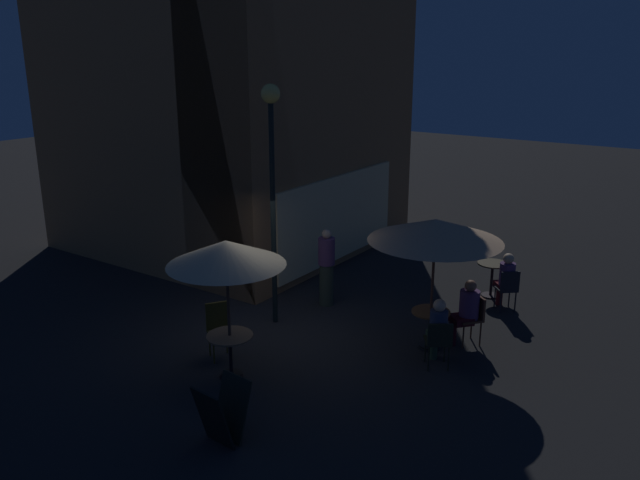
% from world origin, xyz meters
% --- Properties ---
extents(ground_plane, '(60.00, 60.00, 0.00)m').
position_xyz_m(ground_plane, '(0.00, 0.00, 0.00)').
color(ground_plane, black).
extents(cafe_building, '(7.08, 7.58, 9.73)m').
position_xyz_m(cafe_building, '(3.69, 3.87, 4.86)').
color(cafe_building, '#A77144').
rests_on(cafe_building, ground).
extents(street_lamp_near_corner, '(0.36, 0.36, 4.66)m').
position_xyz_m(street_lamp_near_corner, '(1.02, 0.60, 3.36)').
color(street_lamp_near_corner, black).
rests_on(street_lamp_near_corner, ground).
extents(menu_sandwich_board, '(0.69, 0.60, 0.90)m').
position_xyz_m(menu_sandwich_board, '(-2.63, -1.35, 0.46)').
color(menu_sandwich_board, black).
rests_on(menu_sandwich_board, ground).
extents(cafe_table_0, '(0.77, 0.77, 0.75)m').
position_xyz_m(cafe_table_0, '(-1.17, -0.18, 0.56)').
color(cafe_table_0, black).
rests_on(cafe_table_0, ground).
extents(cafe_table_1, '(0.70, 0.70, 0.73)m').
position_xyz_m(cafe_table_1, '(1.68, -2.46, 0.52)').
color(cafe_table_1, black).
rests_on(cafe_table_1, ground).
extents(cafe_table_2, '(0.66, 0.66, 0.77)m').
position_xyz_m(cafe_table_2, '(4.79, -2.48, 0.54)').
color(cafe_table_2, black).
rests_on(cafe_table_2, ground).
extents(patio_umbrella_0, '(1.91, 1.91, 2.38)m').
position_xyz_m(patio_umbrella_0, '(-1.17, -0.18, 2.16)').
color(patio_umbrella_0, black).
rests_on(patio_umbrella_0, ground).
extents(patio_umbrella_1, '(2.36, 2.36, 2.45)m').
position_xyz_m(patio_umbrella_1, '(1.68, -2.46, 2.24)').
color(patio_umbrella_1, black).
rests_on(patio_umbrella_1, ground).
extents(cafe_chair_0, '(0.54, 0.54, 1.00)m').
position_xyz_m(cafe_chair_0, '(-0.73, 0.49, 0.59)').
color(cafe_chair_0, '#4F4218').
rests_on(cafe_chair_0, ground).
extents(cafe_chair_1, '(0.61, 0.61, 0.93)m').
position_xyz_m(cafe_chair_1, '(2.33, -3.01, 0.57)').
color(cafe_chair_1, '#553224').
rests_on(cafe_chair_1, ground).
extents(cafe_chair_2, '(0.59, 0.59, 0.88)m').
position_xyz_m(cafe_chair_2, '(1.02, -2.92, 0.55)').
color(cafe_chair_2, black).
rests_on(cafe_chair_2, ground).
extents(cafe_chair_3, '(0.56, 0.56, 0.91)m').
position_xyz_m(cafe_chair_3, '(4.13, -3.05, 0.55)').
color(cafe_chair_3, black).
rests_on(cafe_chair_3, ground).
extents(patron_seated_0, '(0.54, 0.53, 1.25)m').
position_xyz_m(patron_seated_0, '(2.22, -2.92, 0.71)').
color(patron_seated_0, '#48111B').
rests_on(patron_seated_0, ground).
extents(patron_seated_1, '(0.50, 0.46, 1.24)m').
position_xyz_m(patron_seated_1, '(1.14, -2.83, 0.70)').
color(patron_seated_1, '#304C33').
rests_on(patron_seated_1, ground).
extents(patron_seated_2, '(0.51, 0.49, 1.25)m').
position_xyz_m(patron_seated_2, '(4.24, -2.96, 0.71)').
color(patron_seated_2, '#53131A').
rests_on(patron_seated_2, ground).
extents(patron_standing_3, '(0.35, 0.35, 1.67)m').
position_xyz_m(patron_standing_3, '(2.34, 0.26, 0.84)').
color(patron_standing_3, '#333D2F').
rests_on(patron_standing_3, ground).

